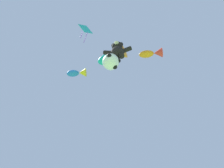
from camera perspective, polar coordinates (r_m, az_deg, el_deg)
The scene contains 6 objects.
teddy_bear_kite at distance 13.73m, azimuth 1.42°, elevation 8.72°, with size 1.82×0.80×1.85m.
soccer_ball_kite at distance 12.66m, azimuth -0.28°, elevation 5.81°, with size 1.07×1.07×0.99m.
fish_kite_tangerine at distance 16.40m, azimuth 10.44°, elevation 7.85°, with size 1.72×0.75×0.71m.
fish_kite_teal at distance 16.07m, azimuth 0.30°, elevation 7.25°, with size 2.32×1.43×0.98m.
fish_kite_cobalt at distance 16.56m, azimuth -8.96°, elevation 2.85°, with size 1.50×0.74×0.66m.
diamond_kite at distance 16.72m, azimuth -7.00°, elevation 13.84°, with size 0.92×0.94×3.20m.
Camera 1 is at (1.10, -3.26, 1.58)m, focal length 35.00 mm.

